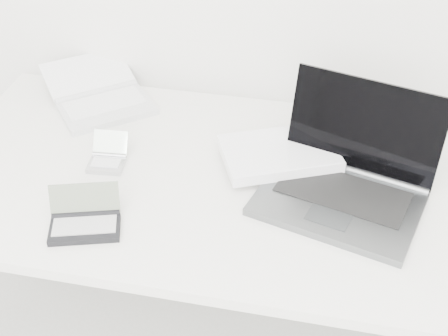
% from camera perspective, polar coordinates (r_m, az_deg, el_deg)
% --- Properties ---
extents(desk, '(1.60, 0.80, 0.73)m').
position_cam_1_polar(desk, '(1.64, 1.32, -2.26)').
color(desk, white).
rests_on(desk, ground).
extents(laptop_large, '(0.57, 0.47, 0.26)m').
position_cam_1_polar(laptop_large, '(1.58, 8.85, -0.23)').
color(laptop_large, '#585B5D').
rests_on(laptop_large, desk).
extents(netbook_open_white, '(0.42, 0.43, 0.07)m').
position_cam_1_polar(netbook_open_white, '(1.94, -11.21, 6.31)').
color(netbook_open_white, silver).
rests_on(netbook_open_white, desk).
extents(pda_silver, '(0.10, 0.12, 0.07)m').
position_cam_1_polar(pda_silver, '(1.68, -10.59, 0.86)').
color(pda_silver, '#BBBBC0').
rests_on(pda_silver, desk).
extents(palmtop_charcoal, '(0.19, 0.16, 0.09)m').
position_cam_1_polar(palmtop_charcoal, '(1.49, -12.60, -4.77)').
color(palmtop_charcoal, black).
rests_on(palmtop_charcoal, desk).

